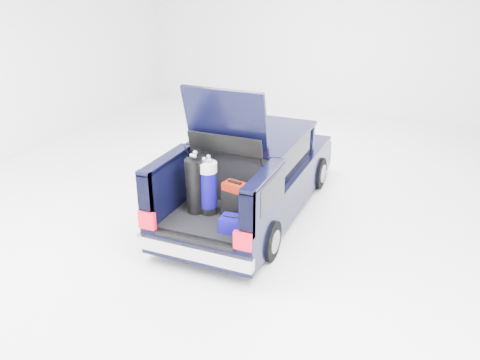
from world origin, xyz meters
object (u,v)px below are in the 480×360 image
at_px(blue_duffel, 236,224).
at_px(red_suitcase, 235,200).
at_px(car, 253,174).
at_px(blue_golf_bag, 208,187).
at_px(black_golf_bag, 195,186).

bearing_deg(blue_duffel, red_suitcase, 109.85).
bearing_deg(red_suitcase, car, 111.80).
relative_size(red_suitcase, blue_golf_bag, 0.61).
distance_m(car, red_suitcase, 1.47).
relative_size(car, black_golf_bag, 4.81).
bearing_deg(blue_golf_bag, red_suitcase, -1.44).
distance_m(blue_golf_bag, blue_duffel, 0.77).
height_order(red_suitcase, blue_golf_bag, blue_golf_bag).
distance_m(red_suitcase, black_golf_bag, 0.63).
bearing_deg(red_suitcase, blue_duffel, -53.59).
height_order(black_golf_bag, blue_duffel, black_golf_bag).
xyz_separation_m(blue_golf_bag, blue_duffel, (0.60, -0.37, -0.31)).
xyz_separation_m(car, black_golf_bag, (-0.33, -1.55, 0.36)).
relative_size(car, blue_golf_bag, 5.03).
height_order(red_suitcase, black_golf_bag, black_golf_bag).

